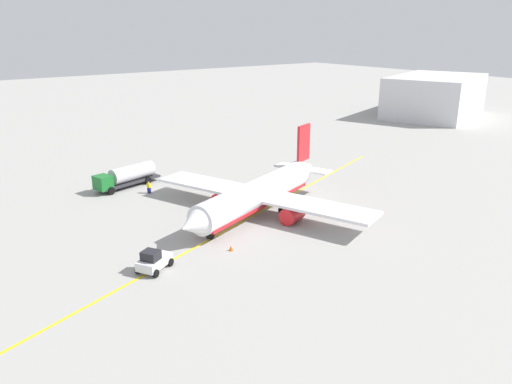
# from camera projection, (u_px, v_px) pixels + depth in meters

# --- Properties ---
(ground_plane) EXTENTS (400.00, 400.00, 0.00)m
(ground_plane) POSITION_uv_depth(u_px,v_px,m) (256.00, 214.00, 63.62)
(ground_plane) COLOR #9E9B96
(airplane) EXTENTS (28.48, 30.56, 9.54)m
(airplane) POSITION_uv_depth(u_px,v_px,m) (258.00, 194.00, 63.21)
(airplane) COLOR white
(airplane) RESTS_ON ground
(fuel_tanker) EXTENTS (10.73, 4.84, 3.15)m
(fuel_tanker) POSITION_uv_depth(u_px,v_px,m) (127.00, 176.00, 74.00)
(fuel_tanker) COLOR #2D2D33
(fuel_tanker) RESTS_ON ground
(pushback_tug) EXTENTS (4.12, 3.69, 2.20)m
(pushback_tug) POSITION_uv_depth(u_px,v_px,m) (154.00, 261.00, 48.79)
(pushback_tug) COLOR silver
(pushback_tug) RESTS_ON ground
(refueling_worker) EXTENTS (0.53, 0.62, 1.71)m
(refueling_worker) POSITION_uv_depth(u_px,v_px,m) (149.00, 188.00, 71.45)
(refueling_worker) COLOR navy
(refueling_worker) RESTS_ON ground
(safety_cone_nose) EXTENTS (0.50, 0.50, 0.55)m
(safety_cone_nose) POSITION_uv_depth(u_px,v_px,m) (231.00, 248.00, 53.27)
(safety_cone_nose) COLOR #F2590F
(safety_cone_nose) RESTS_ON ground
(distant_hangar) EXTENTS (34.61, 27.89, 10.48)m
(distant_hangar) POSITION_uv_depth(u_px,v_px,m) (435.00, 96.00, 132.02)
(distant_hangar) COLOR silver
(distant_hangar) RESTS_ON ground
(taxi_line_marking) EXTENTS (67.15, 24.42, 0.01)m
(taxi_line_marking) POSITION_uv_depth(u_px,v_px,m) (256.00, 214.00, 63.62)
(taxi_line_marking) COLOR yellow
(taxi_line_marking) RESTS_ON ground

